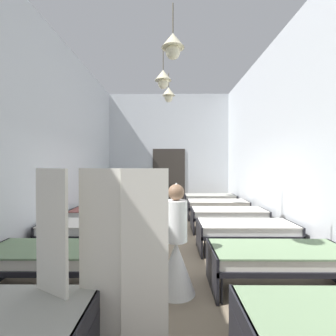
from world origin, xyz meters
TOP-DOWN VIEW (x-y plane):
  - ground_plane at (0.00, 0.00)m, footprint 5.81×10.69m
  - room_shell at (-0.00, 1.14)m, footprint 5.61×10.29m
  - bed_left_row_1 at (-1.56, -2.17)m, footprint 1.90×0.84m
  - bed_right_row_1 at (1.56, -2.17)m, footprint 1.90×0.84m
  - bed_left_row_2 at (-1.56, -0.72)m, footprint 1.90×0.84m
  - bed_right_row_2 at (1.56, -0.72)m, footprint 1.90×0.84m
  - bed_left_row_3 at (-1.56, 0.72)m, footprint 1.90×0.84m
  - bed_right_row_3 at (1.56, 0.72)m, footprint 1.90×0.84m
  - bed_left_row_4 at (-1.56, 2.17)m, footprint 1.90×0.84m
  - bed_right_row_4 at (1.56, 2.17)m, footprint 1.90×0.84m
  - bed_left_row_5 at (-1.56, 3.62)m, footprint 1.90×0.84m
  - bed_right_row_5 at (1.56, 3.62)m, footprint 1.90×0.84m
  - nurse_near_aisle at (0.12, -2.29)m, footprint 0.52×0.52m
  - privacy_screen at (-0.61, -3.34)m, footprint 1.24×0.24m

SIDE VIEW (x-z plane):
  - ground_plane at x=0.00m, z-range -0.10..0.00m
  - bed_left_row_1 at x=-1.56m, z-range 0.15..0.73m
  - bed_right_row_1 at x=1.56m, z-range 0.15..0.73m
  - bed_left_row_2 at x=-1.56m, z-range 0.15..0.73m
  - bed_right_row_2 at x=1.56m, z-range 0.15..0.73m
  - bed_left_row_3 at x=-1.56m, z-range 0.15..0.73m
  - bed_right_row_3 at x=1.56m, z-range 0.15..0.73m
  - bed_left_row_4 at x=-1.56m, z-range 0.15..0.73m
  - bed_right_row_4 at x=1.56m, z-range 0.15..0.73m
  - bed_left_row_5 at x=-1.56m, z-range 0.15..0.73m
  - bed_right_row_5 at x=1.56m, z-range 0.15..0.73m
  - nurse_near_aisle at x=0.12m, z-range -0.21..1.27m
  - privacy_screen at x=-0.61m, z-range 0.00..1.70m
  - room_shell at x=0.00m, z-range 0.01..4.81m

